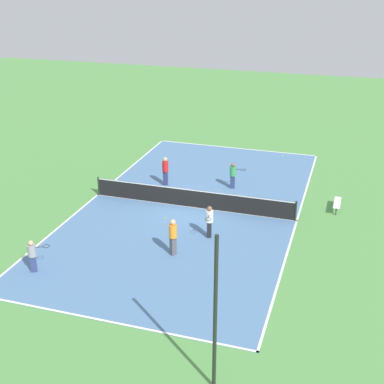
{
  "coord_description": "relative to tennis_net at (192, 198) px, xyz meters",
  "views": [
    {
      "loc": [
        -7.83,
        24.97,
        12.11
      ],
      "look_at": [
        0.0,
        0.0,
        0.9
      ],
      "focal_mm": 50.0,
      "sensor_mm": 36.0,
      "label": 1
    }
  ],
  "objects": [
    {
      "name": "bench",
      "position": [
        -7.47,
        -1.99,
        -0.18
      ],
      "size": [
        0.36,
        1.55,
        0.45
      ],
      "rotation": [
        0.0,
        0.0,
        1.57
      ],
      "color": "silver",
      "rests_on": "ground_plane"
    },
    {
      "name": "court_surface",
      "position": [
        0.0,
        0.0,
        -0.56
      ],
      "size": [
        11.34,
        21.07,
        0.02
      ],
      "color": "#4C729E",
      "rests_on": "ground_plane"
    },
    {
      "name": "player_far_green",
      "position": [
        -1.47,
        -3.25,
        0.34
      ],
      "size": [
        0.96,
        0.41,
        1.55
      ],
      "rotation": [
        0.0,
        0.0,
        3.22
      ],
      "color": "navy",
      "rests_on": "court_surface"
    },
    {
      "name": "ground_plane",
      "position": [
        0.0,
        0.0,
        -0.57
      ],
      "size": [
        80.0,
        80.0,
        0.0
      ],
      "primitive_type": "plane",
      "color": "#518E47"
    },
    {
      "name": "player_coach_red",
      "position": [
        2.42,
        -2.5,
        0.45
      ],
      "size": [
        0.37,
        0.37,
        1.74
      ],
      "rotation": [
        0.0,
        0.0,
        3.18
      ],
      "color": "navy",
      "rests_on": "court_surface"
    },
    {
      "name": "player_center_orange",
      "position": [
        -0.72,
        5.13,
        0.47
      ],
      "size": [
        0.5,
        0.5,
        1.76
      ],
      "rotation": [
        0.0,
        0.0,
        0.97
      ],
      "color": "#4C4C51",
      "rests_on": "court_surface"
    },
    {
      "name": "player_far_white",
      "position": [
        -1.81,
        3.03,
        0.38
      ],
      "size": [
        0.49,
        0.98,
        1.61
      ],
      "rotation": [
        0.0,
        0.0,
        1.75
      ],
      "color": "black",
      "rests_on": "court_surface"
    },
    {
      "name": "tennis_net",
      "position": [
        0.0,
        0.0,
        0.0
      ],
      "size": [
        11.14,
        0.1,
        1.07
      ],
      "color": "black",
      "rests_on": "court_surface"
    },
    {
      "name": "fence_post_back_left",
      "position": [
        -4.62,
        12.47,
        2.09
      ],
      "size": [
        0.12,
        0.12,
        5.32
      ],
      "color": "black",
      "rests_on": "ground_plane"
    },
    {
      "name": "tennis_ball_far_baseline",
      "position": [
        -3.41,
        -9.72,
        -0.51
      ],
      "size": [
        0.07,
        0.07,
        0.07
      ],
      "primitive_type": "sphere",
      "color": "#CCE033",
      "rests_on": "court_surface"
    },
    {
      "name": "tennis_ball_right_alley",
      "position": [
        0.87,
        1.83,
        -0.51
      ],
      "size": [
        0.07,
        0.07,
        0.07
      ],
      "primitive_type": "sphere",
      "color": "#CCE033",
      "rests_on": "court_surface"
    },
    {
      "name": "player_baseline_gray",
      "position": [
        4.46,
        8.25,
        0.29
      ],
      "size": [
        0.96,
        0.78,
        1.47
      ],
      "rotation": [
        0.0,
        0.0,
        3.71
      ],
      "color": "navy",
      "rests_on": "court_surface"
    }
  ]
}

